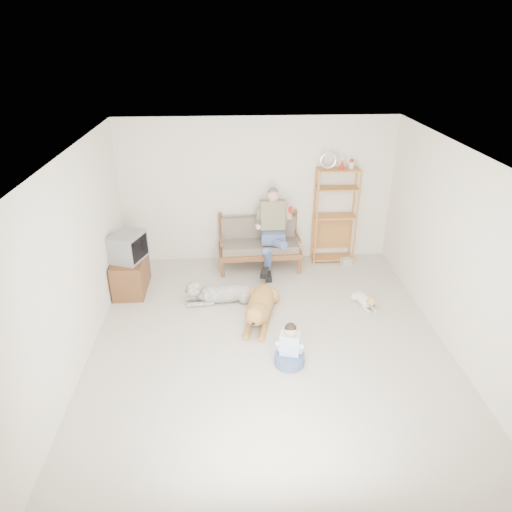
{
  "coord_description": "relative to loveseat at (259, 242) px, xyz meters",
  "views": [
    {
      "loc": [
        -0.5,
        -5.26,
        4.03
      ],
      "look_at": [
        -0.13,
        1.0,
        0.9
      ],
      "focal_mm": 32.0,
      "sensor_mm": 36.0,
      "label": 1
    }
  ],
  "objects": [
    {
      "name": "child",
      "position": [
        0.22,
        -2.84,
        -0.26
      ],
      "size": [
        0.41,
        0.41,
        0.64
      ],
      "rotation": [
        0.0,
        0.0,
        -0.25
      ],
      "color": "#4A5D88",
      "rests_on": "ground"
    },
    {
      "name": "golden_retriever",
      "position": [
        -0.11,
        -1.74,
        -0.29
      ],
      "size": [
        0.62,
        1.59,
        0.49
      ],
      "rotation": [
        0.0,
        0.0,
        -0.21
      ],
      "color": "#B2823D",
      "rests_on": "ground"
    },
    {
      "name": "wall_front",
      "position": [
        -0.01,
        -5.13,
        0.86
      ],
      "size": [
        5.0,
        0.0,
        5.0
      ],
      "primitive_type": "plane",
      "rotation": [
        -1.57,
        0.0,
        0.0
      ],
      "color": "silver",
      "rests_on": "ground"
    },
    {
      "name": "wall_back",
      "position": [
        -0.01,
        0.37,
        0.86
      ],
      "size": [
        5.0,
        0.0,
        5.0
      ],
      "primitive_type": "plane",
      "rotation": [
        1.57,
        0.0,
        0.0
      ],
      "color": "silver",
      "rests_on": "ground"
    },
    {
      "name": "wall_right",
      "position": [
        2.49,
        -2.38,
        0.86
      ],
      "size": [
        0.0,
        5.5,
        5.5
      ],
      "primitive_type": "plane",
      "rotation": [
        1.57,
        0.0,
        -1.57
      ],
      "color": "silver",
      "rests_on": "ground"
    },
    {
      "name": "man",
      "position": [
        0.21,
        -0.25,
        0.22
      ],
      "size": [
        0.58,
        0.84,
        1.35
      ],
      "color": "#4A5D88",
      "rests_on": "loveseat"
    },
    {
      "name": "shaggy_dog",
      "position": [
        -0.74,
        -1.23,
        -0.32
      ],
      "size": [
        1.37,
        0.43,
        0.41
      ],
      "rotation": [
        0.0,
        0.0,
        -1.46
      ],
      "color": "white",
      "rests_on": "ground"
    },
    {
      "name": "floor",
      "position": [
        -0.01,
        -2.38,
        -0.49
      ],
      "size": [
        5.5,
        5.5,
        0.0
      ],
      "primitive_type": "plane",
      "color": "silver",
      "rests_on": "ground"
    },
    {
      "name": "loveseat",
      "position": [
        0.0,
        0.0,
        0.0
      ],
      "size": [
        1.53,
        0.76,
        0.95
      ],
      "rotation": [
        0.0,
        0.0,
        0.04
      ],
      "color": "brown",
      "rests_on": "ground"
    },
    {
      "name": "wall_outlet",
      "position": [
        -1.26,
        0.36,
        -0.19
      ],
      "size": [
        0.12,
        0.02,
        0.08
      ],
      "primitive_type": "cube",
      "color": "silver",
      "rests_on": "ground"
    },
    {
      "name": "crt_tv",
      "position": [
        -2.21,
        -0.79,
        0.34
      ],
      "size": [
        0.6,
        0.67,
        0.46
      ],
      "rotation": [
        0.0,
        0.0,
        -0.35
      ],
      "color": "gray",
      "rests_on": "tv_stand"
    },
    {
      "name": "wall_left",
      "position": [
        -2.51,
        -2.38,
        0.86
      ],
      "size": [
        0.0,
        5.5,
        5.5
      ],
      "primitive_type": "plane",
      "rotation": [
        1.57,
        0.0,
        1.57
      ],
      "color": "silver",
      "rests_on": "ground"
    },
    {
      "name": "book_stack",
      "position": [
        1.66,
        -0.05,
        -0.42
      ],
      "size": [
        0.22,
        0.18,
        0.12
      ],
      "primitive_type": "cube",
      "rotation": [
        0.0,
        0.0,
        0.21
      ],
      "color": "silver",
      "rests_on": "ground"
    },
    {
      "name": "tv_stand",
      "position": [
        -2.24,
        -0.74,
        -0.19
      ],
      "size": [
        0.5,
        0.9,
        0.6
      ],
      "rotation": [
        0.0,
        0.0,
        0.0
      ],
      "color": "brown",
      "rests_on": "ground"
    },
    {
      "name": "terrier",
      "position": [
        1.62,
        -1.5,
        -0.38
      ],
      "size": [
        0.31,
        0.65,
        0.25
      ],
      "rotation": [
        0.0,
        0.0,
        0.28
      ],
      "color": "silver",
      "rests_on": "ground"
    },
    {
      "name": "etagere",
      "position": [
        1.42,
        0.17,
        0.44
      ],
      "size": [
        0.8,
        0.35,
        2.11
      ],
      "color": "#B57B38",
      "rests_on": "ground"
    },
    {
      "name": "ceiling",
      "position": [
        -0.01,
        -2.38,
        2.21
      ],
      "size": [
        5.5,
        5.5,
        0.0
      ],
      "primitive_type": "plane",
      "rotation": [
        3.14,
        0.0,
        0.0
      ],
      "color": "white",
      "rests_on": "ground"
    }
  ]
}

